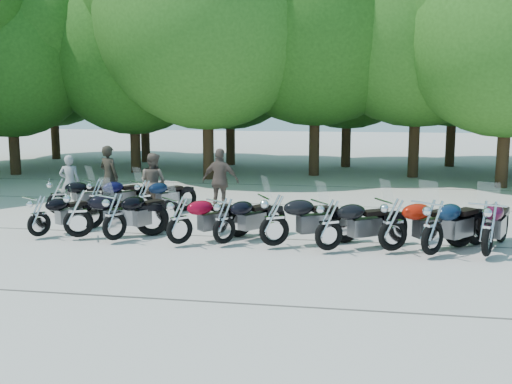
% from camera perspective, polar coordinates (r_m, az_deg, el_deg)
% --- Properties ---
extents(ground, '(90.00, 90.00, 0.00)m').
position_cam_1_polar(ground, '(12.72, -1.12, -5.96)').
color(ground, '#AAA299').
rests_on(ground, ground).
extents(tree_1, '(6.97, 6.97, 8.55)m').
position_cam_1_polar(tree_1, '(27.41, -22.52, 12.10)').
color(tree_1, '#3A2614').
rests_on(tree_1, ground).
extents(tree_2, '(7.31, 7.31, 8.97)m').
position_cam_1_polar(tree_2, '(26.75, -11.70, 13.22)').
color(tree_2, '#3A2614').
rests_on(tree_2, ground).
extents(tree_3, '(8.70, 8.70, 10.67)m').
position_cam_1_polar(tree_3, '(24.22, -4.72, 16.23)').
color(tree_3, '#3A2614').
rests_on(tree_3, ground).
extents(tree_4, '(9.13, 9.13, 11.20)m').
position_cam_1_polar(tree_4, '(25.44, 5.76, 16.58)').
color(tree_4, '#3A2614').
rests_on(tree_4, ground).
extents(tree_5, '(9.04, 9.04, 11.10)m').
position_cam_1_polar(tree_5, '(25.59, 15.30, 16.13)').
color(tree_5, '#3A2614').
rests_on(tree_5, ground).
extents(tree_6, '(8.00, 8.00, 9.82)m').
position_cam_1_polar(tree_6, '(23.62, 23.15, 14.49)').
color(tree_6, '#3A2614').
rests_on(tree_6, ground).
extents(tree_9, '(7.59, 7.59, 9.32)m').
position_cam_1_polar(tree_9, '(33.68, -18.95, 12.39)').
color(tree_9, '#3A2614').
rests_on(tree_9, ground).
extents(tree_10, '(7.78, 7.78, 9.55)m').
position_cam_1_polar(tree_10, '(30.99, -10.73, 13.30)').
color(tree_10, '#3A2614').
rests_on(tree_10, ground).
extents(tree_11, '(7.56, 7.56, 9.28)m').
position_cam_1_polar(tree_11, '(29.21, -2.50, 13.40)').
color(tree_11, '#3A2614').
rests_on(tree_11, ground).
extents(tree_12, '(7.88, 7.88, 9.67)m').
position_cam_1_polar(tree_12, '(28.64, 8.79, 13.85)').
color(tree_12, '#3A2614').
rests_on(tree_12, ground).
extents(tree_13, '(8.31, 8.31, 10.20)m').
position_cam_1_polar(tree_13, '(30.00, 18.50, 13.88)').
color(tree_13, '#3A2614').
rests_on(tree_13, ground).
extents(motorcycle_0, '(1.59, 2.06, 1.15)m').
position_cam_1_polar(motorcycle_0, '(14.86, -20.00, -2.04)').
color(motorcycle_0, black).
rests_on(motorcycle_0, ground).
extents(motorcycle_1, '(2.44, 1.63, 1.33)m').
position_cam_1_polar(motorcycle_1, '(14.41, -16.60, -1.83)').
color(motorcycle_1, black).
rests_on(motorcycle_1, ground).
extents(motorcycle_2, '(1.73, 2.32, 1.29)m').
position_cam_1_polar(motorcycle_2, '(13.92, -13.35, -2.17)').
color(motorcycle_2, black).
rests_on(motorcycle_2, ground).
extents(motorcycle_3, '(2.05, 2.07, 1.26)m').
position_cam_1_polar(motorcycle_3, '(13.32, -7.31, -2.55)').
color(motorcycle_3, maroon).
rests_on(motorcycle_3, ground).
extents(motorcycle_4, '(1.84, 2.13, 1.23)m').
position_cam_1_polar(motorcycle_4, '(13.26, -3.06, -2.62)').
color(motorcycle_4, black).
rests_on(motorcycle_4, ground).
extents(motorcycle_5, '(2.46, 1.80, 1.36)m').
position_cam_1_polar(motorcycle_5, '(13.01, 1.75, -2.54)').
color(motorcycle_5, black).
rests_on(motorcycle_5, ground).
extents(motorcycle_6, '(2.31, 1.89, 1.31)m').
position_cam_1_polar(motorcycle_6, '(12.74, 6.97, -2.97)').
color(motorcycle_6, black).
rests_on(motorcycle_6, ground).
extents(motorcycle_7, '(2.43, 1.77, 1.34)m').
position_cam_1_polar(motorcycle_7, '(12.93, 12.93, -2.89)').
color(motorcycle_7, '#A01405').
rests_on(motorcycle_7, ground).
extents(motorcycle_8, '(2.14, 2.33, 1.37)m').
position_cam_1_polar(motorcycle_8, '(12.79, 16.49, -3.09)').
color(motorcycle_8, '#0C1F38').
rests_on(motorcycle_8, ground).
extents(motorcycle_9, '(1.58, 2.52, 1.36)m').
position_cam_1_polar(motorcycle_9, '(13.06, 21.25, -3.11)').
color(motorcycle_9, '#400822').
rests_on(motorcycle_9, ground).
extents(motorcycle_10, '(2.17, 1.54, 1.19)m').
position_cam_1_polar(motorcycle_10, '(17.51, -18.37, -0.26)').
color(motorcycle_10, black).
rests_on(motorcycle_10, ground).
extents(motorcycle_11, '(1.82, 2.10, 1.21)m').
position_cam_1_polar(motorcycle_11, '(16.97, -14.93, -0.36)').
color(motorcycle_11, black).
rests_on(motorcycle_11, ground).
extents(motorcycle_12, '(1.71, 2.10, 1.19)m').
position_cam_1_polar(motorcycle_12, '(16.60, -10.66, -0.45)').
color(motorcycle_12, black).
rests_on(motorcycle_12, ground).
extents(rider_0, '(0.67, 0.52, 1.62)m').
position_cam_1_polar(rider_0, '(18.39, -17.32, 0.89)').
color(rider_0, gray).
rests_on(rider_0, ground).
extents(rider_1, '(1.00, 0.88, 1.71)m').
position_cam_1_polar(rider_1, '(17.40, -9.77, 0.88)').
color(rider_1, brown).
rests_on(rider_1, ground).
extents(rider_2, '(1.14, 0.59, 1.86)m').
position_cam_1_polar(rider_2, '(17.01, -3.40, 1.05)').
color(rider_2, brown).
rests_on(rider_2, ground).
extents(rider_3, '(0.80, 0.68, 1.86)m').
position_cam_1_polar(rider_3, '(18.45, -13.82, 1.45)').
color(rider_3, black).
rests_on(rider_3, ground).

